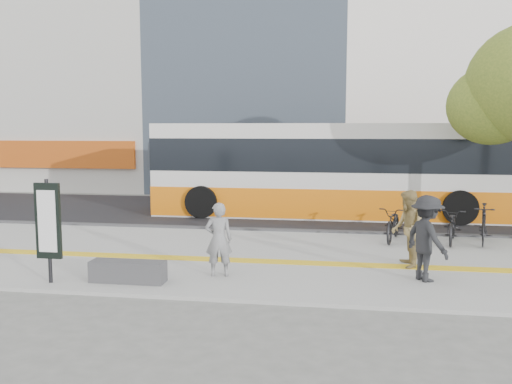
% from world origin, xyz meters
% --- Properties ---
extents(ground, '(120.00, 120.00, 0.00)m').
position_xyz_m(ground, '(0.00, 0.00, 0.00)').
color(ground, '#5F5F5A').
rests_on(ground, ground).
extents(sidewalk, '(40.00, 7.00, 0.08)m').
position_xyz_m(sidewalk, '(0.00, 1.50, 0.04)').
color(sidewalk, gray).
rests_on(sidewalk, ground).
extents(tactile_strip, '(40.00, 0.45, 0.01)m').
position_xyz_m(tactile_strip, '(0.00, 1.00, 0.09)').
color(tactile_strip, gold).
rests_on(tactile_strip, sidewalk).
extents(street, '(40.00, 8.00, 0.06)m').
position_xyz_m(street, '(0.00, 9.00, 0.03)').
color(street, black).
rests_on(street, ground).
extents(curb, '(40.00, 0.25, 0.14)m').
position_xyz_m(curb, '(0.00, 5.00, 0.07)').
color(curb, '#353538').
rests_on(curb, ground).
extents(bench, '(1.60, 0.45, 0.45)m').
position_xyz_m(bench, '(-2.60, -1.20, 0.30)').
color(bench, '#353538').
rests_on(bench, sidewalk).
extents(signboard, '(0.55, 0.10, 2.20)m').
position_xyz_m(signboard, '(-4.20, -1.51, 1.37)').
color(signboard, black).
rests_on(signboard, sidewalk).
extents(bus, '(12.93, 3.07, 3.44)m').
position_xyz_m(bus, '(1.32, 8.50, 1.68)').
color(bus, silver).
rests_on(bus, street).
extents(bicycle_row, '(3.49, 2.03, 1.12)m').
position_xyz_m(bicycle_row, '(4.56, 4.00, 0.61)').
color(bicycle_row, black).
rests_on(bicycle_row, sidewalk).
extents(seated_woman, '(0.67, 0.51, 1.64)m').
position_xyz_m(seated_woman, '(-0.80, -0.43, 0.90)').
color(seated_woman, black).
rests_on(seated_woman, sidewalk).
extents(pedestrian_tan, '(0.74, 0.92, 1.82)m').
position_xyz_m(pedestrian_tan, '(3.39, 1.01, 0.99)').
color(pedestrian_tan, olive).
rests_on(pedestrian_tan, sidewalk).
extents(pedestrian_dark, '(1.20, 1.37, 1.84)m').
position_xyz_m(pedestrian_dark, '(3.65, -0.10, 1.00)').
color(pedestrian_dark, black).
rests_on(pedestrian_dark, sidewalk).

